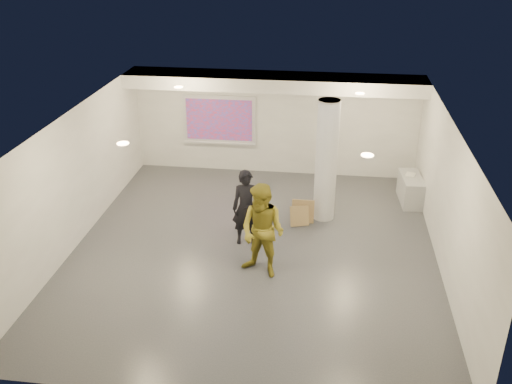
# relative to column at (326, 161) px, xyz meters

# --- Properties ---
(floor) EXTENTS (8.00, 9.00, 0.01)m
(floor) POSITION_rel_column_xyz_m (-1.50, -1.80, -1.50)
(floor) COLOR #393C42
(floor) RESTS_ON ground
(ceiling) EXTENTS (8.00, 9.00, 0.01)m
(ceiling) POSITION_rel_column_xyz_m (-1.50, -1.80, 1.50)
(ceiling) COLOR white
(ceiling) RESTS_ON floor
(wall_back) EXTENTS (8.00, 0.01, 3.00)m
(wall_back) POSITION_rel_column_xyz_m (-1.50, 2.70, 0.00)
(wall_back) COLOR silver
(wall_back) RESTS_ON floor
(wall_front) EXTENTS (8.00, 0.01, 3.00)m
(wall_front) POSITION_rel_column_xyz_m (-1.50, -6.30, 0.00)
(wall_front) COLOR silver
(wall_front) RESTS_ON floor
(wall_left) EXTENTS (0.01, 9.00, 3.00)m
(wall_left) POSITION_rel_column_xyz_m (-5.50, -1.80, 0.00)
(wall_left) COLOR silver
(wall_left) RESTS_ON floor
(wall_right) EXTENTS (0.01, 9.00, 3.00)m
(wall_right) POSITION_rel_column_xyz_m (2.50, -1.80, 0.00)
(wall_right) COLOR silver
(wall_right) RESTS_ON floor
(soffit_band) EXTENTS (8.00, 1.10, 0.36)m
(soffit_band) POSITION_rel_column_xyz_m (-1.50, 2.15, 1.32)
(soffit_band) COLOR silver
(soffit_band) RESTS_ON ceiling
(downlight_nw) EXTENTS (0.22, 0.22, 0.02)m
(downlight_nw) POSITION_rel_column_xyz_m (-3.70, 0.70, 1.48)
(downlight_nw) COLOR #FCCB91
(downlight_nw) RESTS_ON ceiling
(downlight_ne) EXTENTS (0.22, 0.22, 0.02)m
(downlight_ne) POSITION_rel_column_xyz_m (0.70, 0.70, 1.48)
(downlight_ne) COLOR #FCCB91
(downlight_ne) RESTS_ON ceiling
(downlight_sw) EXTENTS (0.22, 0.22, 0.02)m
(downlight_sw) POSITION_rel_column_xyz_m (-3.70, -3.30, 1.48)
(downlight_sw) COLOR #FCCB91
(downlight_sw) RESTS_ON ceiling
(downlight_se) EXTENTS (0.22, 0.22, 0.02)m
(downlight_se) POSITION_rel_column_xyz_m (0.70, -3.30, 1.48)
(downlight_se) COLOR #FCCB91
(downlight_se) RESTS_ON ceiling
(column) EXTENTS (0.52, 0.52, 3.00)m
(column) POSITION_rel_column_xyz_m (0.00, 0.00, 0.00)
(column) COLOR silver
(column) RESTS_ON floor
(projection_screen) EXTENTS (2.10, 0.13, 1.42)m
(projection_screen) POSITION_rel_column_xyz_m (-3.10, 2.65, 0.03)
(projection_screen) COLOR silver
(projection_screen) RESTS_ON wall_back
(credenza) EXTENTS (0.59, 1.25, 0.71)m
(credenza) POSITION_rel_column_xyz_m (2.22, 1.19, -1.15)
(credenza) COLOR #999C9E
(credenza) RESTS_ON floor
(papers_stack) EXTENTS (0.31, 0.35, 0.02)m
(papers_stack) POSITION_rel_column_xyz_m (2.19, 1.31, -0.78)
(papers_stack) COLOR silver
(papers_stack) RESTS_ON credenza
(cardboard_back) EXTENTS (0.54, 0.11, 0.59)m
(cardboard_back) POSITION_rel_column_xyz_m (-0.49, -0.33, -1.20)
(cardboard_back) COLOR #977A4B
(cardboard_back) RESTS_ON floor
(cardboard_front) EXTENTS (0.49, 0.32, 0.48)m
(cardboard_front) POSITION_rel_column_xyz_m (-0.57, -0.48, -1.26)
(cardboard_front) COLOR #977A4B
(cardboard_front) RESTS_ON floor
(woman) EXTENTS (0.70, 0.52, 1.76)m
(woman) POSITION_rel_column_xyz_m (-1.71, -1.47, -0.62)
(woman) COLOR black
(woman) RESTS_ON floor
(man) EXTENTS (1.20, 1.08, 2.01)m
(man) POSITION_rel_column_xyz_m (-1.19, -2.70, -0.50)
(man) COLOR olive
(man) RESTS_ON floor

